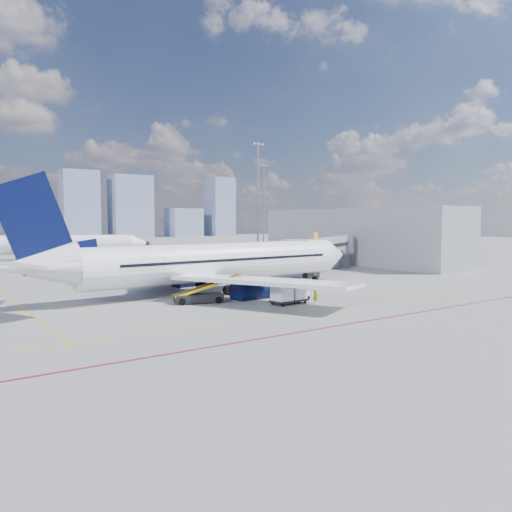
{
  "coord_description": "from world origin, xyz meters",
  "views": [
    {
      "loc": [
        -28.24,
        -38.29,
        7.73
      ],
      "look_at": [
        2.5,
        5.36,
        4.0
      ],
      "focal_mm": 35.0,
      "sensor_mm": 36.0,
      "label": 1
    }
  ],
  "objects_px": {
    "belt_loader": "(200,296)",
    "ramp_worker": "(315,295)",
    "second_aircraft": "(49,245)",
    "baggage_tug": "(298,294)",
    "main_aircraft": "(207,263)",
    "cargo_dolly": "(289,292)"
  },
  "relations": [
    {
      "from": "belt_loader",
      "to": "ramp_worker",
      "type": "height_order",
      "value": "belt_loader"
    },
    {
      "from": "second_aircraft",
      "to": "baggage_tug",
      "type": "height_order",
      "value": "second_aircraft"
    },
    {
      "from": "main_aircraft",
      "to": "ramp_worker",
      "type": "relative_size",
      "value": 27.15
    },
    {
      "from": "second_aircraft",
      "to": "ramp_worker",
      "type": "bearing_deg",
      "value": -61.28
    },
    {
      "from": "belt_loader",
      "to": "baggage_tug",
      "type": "bearing_deg",
      "value": -11.31
    },
    {
      "from": "second_aircraft",
      "to": "cargo_dolly",
      "type": "xyz_separation_m",
      "value": [
        6.9,
        -63.93,
        -2.13
      ]
    },
    {
      "from": "baggage_tug",
      "to": "ramp_worker",
      "type": "height_order",
      "value": "ramp_worker"
    },
    {
      "from": "main_aircraft",
      "to": "baggage_tug",
      "type": "distance_m",
      "value": 11.15
    },
    {
      "from": "main_aircraft",
      "to": "baggage_tug",
      "type": "height_order",
      "value": "main_aircraft"
    },
    {
      "from": "main_aircraft",
      "to": "cargo_dolly",
      "type": "distance_m",
      "value": 11.22
    },
    {
      "from": "belt_loader",
      "to": "cargo_dolly",
      "type": "bearing_deg",
      "value": -21.88
    },
    {
      "from": "belt_loader",
      "to": "ramp_worker",
      "type": "distance_m",
      "value": 10.85
    },
    {
      "from": "baggage_tug",
      "to": "belt_loader",
      "type": "relative_size",
      "value": 0.32
    },
    {
      "from": "second_aircraft",
      "to": "belt_loader",
      "type": "xyz_separation_m",
      "value": [
        0.38,
        -58.69,
        -2.54
      ]
    },
    {
      "from": "ramp_worker",
      "to": "belt_loader",
      "type": "bearing_deg",
      "value": 50.51
    },
    {
      "from": "second_aircraft",
      "to": "baggage_tug",
      "type": "xyz_separation_m",
      "value": [
        8.68,
        -63.14,
        -2.57
      ]
    },
    {
      "from": "baggage_tug",
      "to": "main_aircraft",
      "type": "bearing_deg",
      "value": 105.08
    },
    {
      "from": "cargo_dolly",
      "to": "second_aircraft",
      "type": "bearing_deg",
      "value": 91.38
    },
    {
      "from": "baggage_tug",
      "to": "belt_loader",
      "type": "distance_m",
      "value": 9.42
    },
    {
      "from": "second_aircraft",
      "to": "belt_loader",
      "type": "height_order",
      "value": "second_aircraft"
    },
    {
      "from": "cargo_dolly",
      "to": "belt_loader",
      "type": "relative_size",
      "value": 0.57
    },
    {
      "from": "belt_loader",
      "to": "ramp_worker",
      "type": "xyz_separation_m",
      "value": [
        8.7,
        -6.48,
        0.11
      ]
    }
  ]
}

